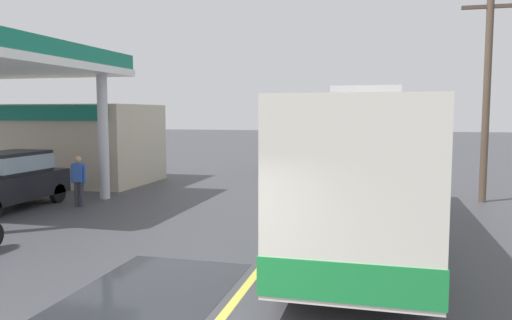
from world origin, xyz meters
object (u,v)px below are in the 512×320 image
(pedestrian_near_pump, at_px, (79,178))
(car_trailing_behind_bus, at_px, (385,146))
(car_at_pump, at_px, (8,177))
(coach_bus_main, at_px, (364,169))
(minibus_opposing_lane, at_px, (301,142))

(pedestrian_near_pump, bearing_deg, car_trailing_behind_bus, 61.29)
(car_at_pump, height_order, pedestrian_near_pump, car_at_pump)
(coach_bus_main, distance_m, minibus_opposing_lane, 14.88)
(coach_bus_main, height_order, minibus_opposing_lane, coach_bus_main)
(pedestrian_near_pump, xyz_separation_m, car_trailing_behind_bus, (9.72, 17.75, 0.08))
(car_at_pump, bearing_deg, pedestrian_near_pump, 25.89)
(minibus_opposing_lane, bearing_deg, car_trailing_behind_bus, 51.07)
(minibus_opposing_lane, distance_m, pedestrian_near_pump, 13.43)
(coach_bus_main, height_order, pedestrian_near_pump, coach_bus_main)
(car_trailing_behind_bus, bearing_deg, car_at_pump, -121.92)
(pedestrian_near_pump, distance_m, car_trailing_behind_bus, 20.24)
(car_trailing_behind_bus, bearing_deg, coach_bus_main, -91.65)
(minibus_opposing_lane, bearing_deg, coach_bus_main, -75.12)
(coach_bus_main, height_order, car_at_pump, coach_bus_main)
(car_at_pump, bearing_deg, minibus_opposing_lane, 61.31)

